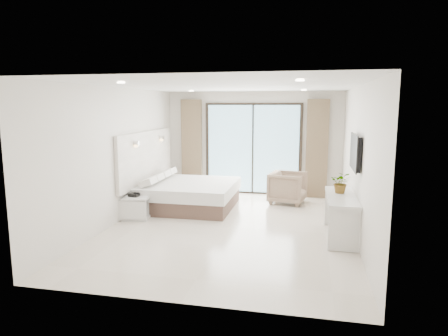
{
  "coord_description": "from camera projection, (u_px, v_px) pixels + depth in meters",
  "views": [
    {
      "loc": [
        1.44,
        -7.36,
        2.35
      ],
      "look_at": [
        -0.21,
        0.4,
        1.1
      ],
      "focal_mm": 32.0,
      "sensor_mm": 36.0,
      "label": 1
    }
  ],
  "objects": [
    {
      "name": "nightstand",
      "position": [
        136.0,
        208.0,
        8.28
      ],
      "size": [
        0.58,
        0.51,
        0.47
      ],
      "rotation": [
        0.0,
        0.0,
        0.17
      ],
      "color": "silver",
      "rests_on": "ground"
    },
    {
      "name": "room_shell",
      "position": [
        229.0,
        142.0,
        8.42
      ],
      "size": [
        4.62,
        6.22,
        2.72
      ],
      "color": "silver",
      "rests_on": "ground"
    },
    {
      "name": "ground",
      "position": [
        230.0,
        227.0,
        7.77
      ],
      "size": [
        6.2,
        6.2,
        0.0
      ],
      "primitive_type": "plane",
      "color": "beige",
      "rests_on": "ground"
    },
    {
      "name": "armchair",
      "position": [
        288.0,
        186.0,
        9.62
      ],
      "size": [
        0.89,
        0.93,
        0.84
      ],
      "primitive_type": "imported",
      "rotation": [
        0.0,
        0.0,
        1.4
      ],
      "color": "#8E705D",
      "rests_on": "ground"
    },
    {
      "name": "plant",
      "position": [
        341.0,
        185.0,
        7.22
      ],
      "size": [
        0.41,
        0.44,
        0.3
      ],
      "primitive_type": "imported",
      "rotation": [
        0.0,
        0.0,
        -0.16
      ],
      "color": "#33662D",
      "rests_on": "console_desk"
    },
    {
      "name": "phone",
      "position": [
        134.0,
        195.0,
        8.29
      ],
      "size": [
        0.22,
        0.18,
        0.07
      ],
      "primitive_type": "cube",
      "rotation": [
        0.0,
        0.0,
        -0.12
      ],
      "color": "black",
      "rests_on": "nightstand"
    },
    {
      "name": "console_desk",
      "position": [
        341.0,
        207.0,
        7.09
      ],
      "size": [
        0.51,
        1.62,
        0.77
      ],
      "color": "silver",
      "rests_on": "ground"
    },
    {
      "name": "bed",
      "position": [
        188.0,
        194.0,
        9.23
      ],
      "size": [
        2.11,
        2.01,
        0.73
      ],
      "color": "brown",
      "rests_on": "ground"
    }
  ]
}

